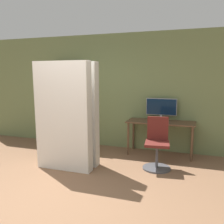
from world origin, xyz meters
name	(u,v)px	position (x,y,z in m)	size (l,w,h in m)	color
ground_plane	(51,200)	(0.00, 0.00, 0.00)	(16.00, 16.00, 0.00)	brown
wall_back	(116,91)	(0.00, 2.87, 1.35)	(8.00, 0.06, 2.70)	#6B7A4C
desk	(161,126)	(1.14, 2.55, 0.65)	(1.45, 0.58, 0.75)	brown
monitor	(161,108)	(1.12, 2.72, 1.02)	(0.67, 0.20, 0.48)	#B7B7BC
office_chair	(157,148)	(1.20, 1.72, 0.40)	(0.52, 0.52, 0.96)	#4C4C51
bookshelf	(64,108)	(-1.33, 2.73, 0.92)	(0.76, 0.28, 2.00)	brown
mattress_near	(63,117)	(-0.41, 1.10, 0.99)	(1.06, 0.23, 1.99)	silver
mattress_far	(72,114)	(-0.41, 1.43, 0.99)	(1.06, 0.22, 1.99)	silver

